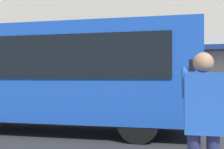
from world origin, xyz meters
name	(u,v)px	position (x,y,z in m)	size (l,w,h in m)	color
ground_plane	(165,133)	(0.00, 0.00, 0.00)	(60.00, 60.00, 0.00)	#2B2B2D
red_bus	(43,74)	(3.61, 0.31, 1.68)	(9.05, 2.54, 3.08)	#1947AD
pedestrian_photographer	(204,118)	(-0.58, 4.92, 1.14)	(0.53, 0.52, 1.70)	#1E2347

